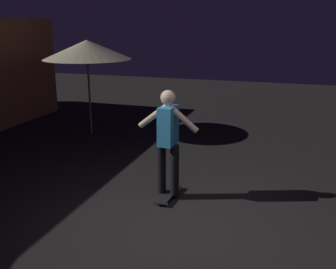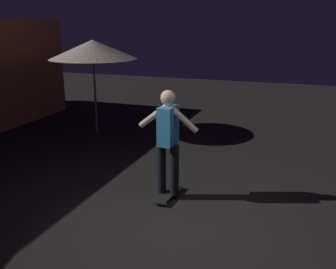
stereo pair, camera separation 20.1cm
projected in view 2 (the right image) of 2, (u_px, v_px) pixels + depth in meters
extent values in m
plane|color=black|center=(186.00, 231.00, 5.35)|extent=(28.00, 28.00, 0.00)
cylinder|color=slate|center=(95.00, 90.00, 9.70)|extent=(0.05, 0.05, 2.20)
cone|color=beige|center=(93.00, 49.00, 9.43)|extent=(2.10, 2.10, 0.45)
cube|color=black|center=(168.00, 194.00, 6.36)|extent=(0.79, 0.24, 0.02)
sphere|color=silver|center=(170.00, 188.00, 6.67)|extent=(0.05, 0.05, 0.05)
sphere|color=silver|center=(180.00, 189.00, 6.61)|extent=(0.05, 0.05, 0.05)
sphere|color=silver|center=(155.00, 202.00, 6.14)|extent=(0.05, 0.05, 0.05)
sphere|color=silver|center=(166.00, 204.00, 6.07)|extent=(0.05, 0.05, 0.05)
cylinder|color=black|center=(162.00, 168.00, 6.29)|extent=(0.14, 0.14, 0.82)
cylinder|color=black|center=(174.00, 170.00, 6.20)|extent=(0.14, 0.14, 0.82)
cube|color=#338CCC|center=(168.00, 126.00, 6.05)|extent=(0.39, 0.24, 0.60)
sphere|color=beige|center=(168.00, 98.00, 5.93)|extent=(0.23, 0.23, 0.23)
cylinder|color=beige|center=(155.00, 115.00, 6.09)|extent=(0.12, 0.55, 0.46)
cylinder|color=beige|center=(182.00, 117.00, 5.93)|extent=(0.12, 0.55, 0.46)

